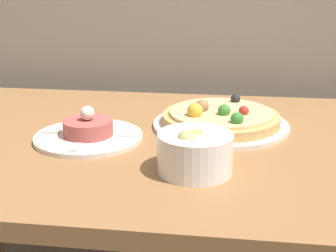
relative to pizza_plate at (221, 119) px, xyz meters
The scene contains 4 objects.
dining_table 0.19m from the pizza_plate, 141.88° to the right, with size 1.39×0.78×0.76m.
pizza_plate is the anchor object (origin of this frame).
tartare_plate 0.31m from the pizza_plate, 156.65° to the right, with size 0.24×0.24×0.08m.
small_bowl 0.27m from the pizza_plate, 98.68° to the right, with size 0.14×0.14×0.09m.
Camera 1 is at (0.13, -0.57, 1.11)m, focal length 50.00 mm.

